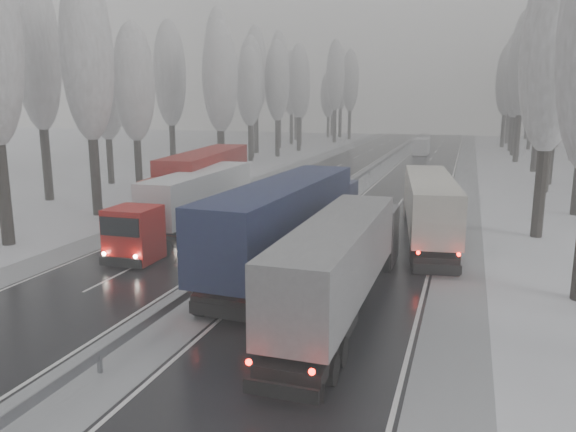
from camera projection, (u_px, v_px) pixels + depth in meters
The scene contains 49 objects.
carriageway_right at pixel (390, 217), 39.75m from camera, with size 7.50×200.00×0.03m, color black.
carriageway_left at pixel (252, 209), 42.90m from camera, with size 7.50×200.00×0.03m, color black.
median_slush at pixel (318, 213), 41.33m from camera, with size 3.00×200.00×0.04m, color #9A9DA1.
shoulder_right at pixel (463, 222), 38.27m from camera, with size 2.40×200.00×0.04m, color #9A9DA1.
shoulder_left at pixel (194, 205), 44.39m from camera, with size 2.40×200.00×0.04m, color #9A9DA1.
median_guardrail at pixel (318, 205), 41.20m from camera, with size 0.12×200.00×0.76m.
tree_18 at pixel (553, 55), 32.04m from camera, with size 3.60×3.60×16.58m.
tree_22 at pixel (555, 76), 48.69m from camera, with size 3.60×3.60×15.86m.
tree_24 at pixel (560, 46), 52.88m from camera, with size 3.60×3.60×20.49m.
tree_26 at pixel (543, 64), 62.75m from camera, with size 3.60×3.60×18.78m.
tree_28 at pixel (523, 65), 72.97m from camera, with size 3.60×3.60×19.62m.
tree_30 at pixel (518, 77), 82.22m from camera, with size 3.60×3.60×17.86m.
tree_31 at pixel (559, 74), 84.08m from camera, with size 3.60×3.60×18.58m.
tree_32 at pixel (515, 81), 89.26m from camera, with size 3.60×3.60×17.33m.
tree_33 at pixel (533, 93), 92.44m from camera, with size 3.60×3.60×14.33m.
tree_34 at pixel (507, 81), 96.12m from camera, with size 3.60×3.60×17.63m.
tree_35 at pixel (562, 79), 97.00m from camera, with size 3.60×3.60×18.25m.
tree_36 at pixel (512, 73), 104.57m from camera, with size 3.60×3.60×20.23m.
tree_37 at pixel (549, 87), 106.70m from camera, with size 3.60×3.60×16.37m.
tree_38 at pixel (517, 83), 114.20m from camera, with size 3.60×3.60×17.97m.
tree_39 at pixel (529, 89), 117.31m from camera, with size 3.60×3.60×16.19m.
tree_58 at pixel (87, 57), 38.55m from camera, with size 3.60×3.60×17.21m.
tree_59 at pixel (37, 52), 44.42m from camera, with size 3.60×3.60×18.41m.
tree_60 at pixel (134, 83), 48.62m from camera, with size 3.60×3.60×14.84m.
tree_61 at pixel (106, 91), 54.20m from camera, with size 3.60×3.60×13.95m.
tree_62 at pixel (220, 78), 56.21m from camera, with size 3.60×3.60×16.04m.
tree_63 at pixel (170, 75), 62.19m from camera, with size 3.60×3.60×16.88m.
tree_64 at pixel (218, 84), 65.96m from camera, with size 3.60×3.60×15.42m.
tree_65 at pixel (218, 64), 69.70m from camera, with size 3.60×3.60×19.48m.
tree_66 at pixel (250, 87), 74.93m from camera, with size 3.60×3.60×15.23m.
tree_67 at pixel (251, 79), 78.83m from camera, with size 3.60×3.60×17.09m.
tree_68 at pixel (277, 82), 80.58m from camera, with size 3.60×3.60×16.65m.
tree_69 at pixel (256, 71), 85.41m from camera, with size 3.60×3.60×19.35m.
tree_70 at pixel (299, 82), 89.84m from camera, with size 3.60×3.60×17.09m.
tree_71 at pixel (279, 73), 94.67m from camera, with size 3.60×3.60×19.61m.
tree_72 at pixel (300, 91), 99.59m from camera, with size 3.60×3.60×15.11m.
tree_73 at pixel (291, 84), 103.91m from camera, with size 3.60×3.60×17.22m.
tree_74 at pixel (335, 76), 107.90m from camera, with size 3.60×3.60×19.68m.
tree_75 at pixel (296, 81), 114.50m from camera, with size 3.60×3.60×18.60m.
tree_76 at pixel (350, 81), 116.49m from camera, with size 3.60×3.60×18.55m.
tree_77 at pixel (329, 95), 122.45m from camera, with size 3.60×3.60×14.32m.
tree_78 at pixel (341, 79), 123.56m from camera, with size 3.60×3.60×19.55m.
tree_79 at pixel (333, 87), 128.44m from camera, with size 3.60×3.60×17.07m.
truck_grey_tarp at pixel (344, 256), 21.84m from camera, with size 2.43×14.90×3.81m.
truck_blue_box at pixel (291, 217), 27.16m from camera, with size 3.52×17.47×4.45m.
truck_cream_box at pixel (428, 203), 32.93m from camera, with size 4.38×15.31×3.89m.
box_truck_distant at pixel (422, 146), 84.72m from camera, with size 2.11×6.75×2.52m.
truck_red_white at pixel (192, 199), 34.55m from camera, with size 2.66×14.77×3.77m.
truck_red_red at pixel (202, 178), 41.08m from camera, with size 5.00×17.40×4.43m.
Camera 1 is at (10.28, -9.25, 8.19)m, focal length 35.00 mm.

